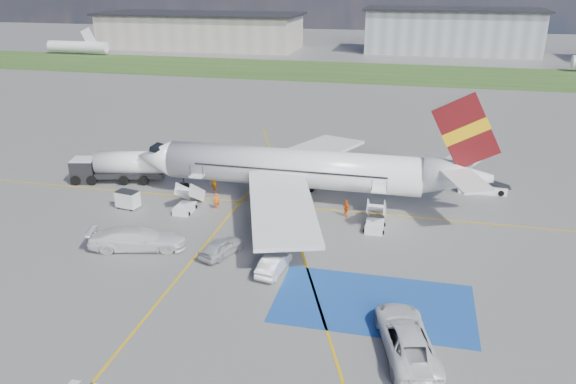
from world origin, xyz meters
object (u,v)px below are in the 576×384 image
at_px(car_silver_a, 221,247).
at_px(fuel_tanker, 120,169).
at_px(belt_loader, 482,189).
at_px(van_white_a, 407,334).
at_px(van_white_b, 137,236).
at_px(airliner, 307,169).
at_px(car_silver_b, 274,264).
at_px(gpu_cart, 128,200).

bearing_deg(car_silver_a, fuel_tanker, -19.16).
relative_size(belt_loader, van_white_a, 0.86).
xyz_separation_m(fuel_tanker, van_white_a, (32.32, -23.60, -0.29)).
relative_size(van_white_a, van_white_b, 1.01).
distance_m(airliner, car_silver_b, 15.51).
bearing_deg(van_white_a, car_silver_a, -45.80).
bearing_deg(van_white_b, belt_loader, -69.20).
height_order(airliner, fuel_tanker, airliner).
xyz_separation_m(fuel_tanker, van_white_b, (9.70, -14.74, -0.26)).
distance_m(airliner, van_white_a, 25.37).
bearing_deg(car_silver_a, van_white_a, 169.51).
distance_m(belt_loader, van_white_b, 36.03).
bearing_deg(gpu_cart, belt_loader, 29.72).
xyz_separation_m(fuel_tanker, car_silver_b, (21.91, -16.05, -0.76)).
bearing_deg(car_silver_a, car_silver_b, -179.12).
height_order(van_white_a, van_white_b, van_white_b).
relative_size(airliner, van_white_a, 5.89).
distance_m(car_silver_a, car_silver_b, 5.24).
xyz_separation_m(car_silver_a, van_white_b, (-7.29, -0.48, 0.46)).
distance_m(airliner, van_white_b, 18.39).
relative_size(airliner, belt_loader, 6.86).
relative_size(car_silver_b, van_white_a, 0.69).
xyz_separation_m(fuel_tanker, gpu_cart, (4.56, -6.83, -0.65)).
xyz_separation_m(belt_loader, van_white_b, (-29.68, -20.41, 0.81)).
bearing_deg(car_silver_b, airliner, -80.62).
bearing_deg(van_white_a, airliner, -78.99).
distance_m(gpu_cart, belt_loader, 36.99).
bearing_deg(gpu_cart, fuel_tanker, 133.71).
height_order(airliner, car_silver_a, airliner).
relative_size(belt_loader, van_white_b, 0.87).
height_order(airliner, van_white_b, airliner).
distance_m(van_white_a, van_white_b, 24.30).
distance_m(airliner, car_silver_a, 14.45).
relative_size(airliner, van_white_b, 5.96).
xyz_separation_m(car_silver_a, car_silver_b, (4.92, -1.79, -0.04)).
bearing_deg(gpu_cart, car_silver_a, -20.91).
distance_m(gpu_cart, car_silver_b, 19.65).
height_order(gpu_cart, car_silver_a, gpu_cart).
height_order(airliner, car_silver_b, airliner).
height_order(fuel_tanker, van_white_a, fuel_tanker).
bearing_deg(car_silver_b, gpu_cart, -20.31).
distance_m(airliner, gpu_cart, 18.13).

